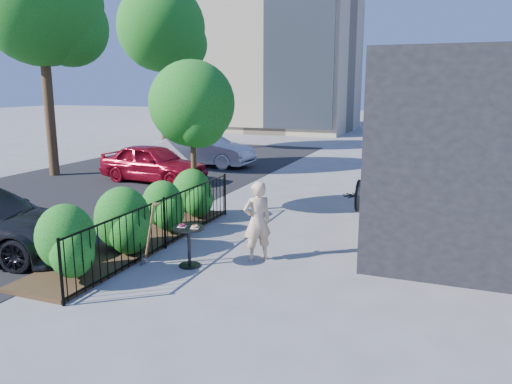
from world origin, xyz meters
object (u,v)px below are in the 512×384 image
at_px(street_tree_far, 162,33).
at_px(cafe_table, 189,239).
at_px(car_red, 153,163).
at_px(woman, 257,221).
at_px(car_silver, 204,149).
at_px(shovel, 149,237).
at_px(patio_tree, 194,109).
at_px(street_tree_near, 41,11).

bearing_deg(street_tree_far, cafe_table, -57.36).
xyz_separation_m(cafe_table, car_red, (-5.26, 7.01, 0.14)).
relative_size(street_tree_far, woman, 5.29).
height_order(woman, car_silver, woman).
xyz_separation_m(cafe_table, shovel, (-0.73, -0.23, 0.03)).
bearing_deg(shovel, car_red, 122.02).
distance_m(street_tree_far, woman, 18.15).
relative_size(patio_tree, street_tree_far, 0.48).
distance_m(street_tree_far, car_silver, 7.72).
relative_size(woman, car_red, 0.40).
relative_size(street_tree_near, car_silver, 1.96).
xyz_separation_m(woman, shovel, (-1.80, -1.04, -0.23)).
bearing_deg(street_tree_near, car_silver, 44.82).
relative_size(street_tree_far, shovel, 6.54).
bearing_deg(woman, car_red, -87.17).
bearing_deg(street_tree_far, street_tree_near, -90.00).
bearing_deg(cafe_table, patio_tree, 116.10).
distance_m(woman, shovel, 2.09).
distance_m(patio_tree, shovel, 4.45).
height_order(woman, shovel, woman).
distance_m(cafe_table, car_red, 8.77).
xyz_separation_m(shovel, car_red, (-4.53, 7.24, 0.11)).
distance_m(street_tree_near, woman, 13.08).
xyz_separation_m(woman, car_silver, (-6.28, 10.07, -0.09)).
distance_m(woman, car_silver, 11.87).
relative_size(patio_tree, car_red, 1.00).
relative_size(street_tree_near, street_tree_far, 1.00).
bearing_deg(shovel, patio_tree, 104.75).
xyz_separation_m(street_tree_far, shovel, (8.68, -14.94, -5.36)).
distance_m(patio_tree, woman, 4.35).
bearing_deg(woman, cafe_table, -5.62).
bearing_deg(patio_tree, car_red, 135.31).
height_order(street_tree_near, car_red, street_tree_near).
height_order(street_tree_far, car_silver, street_tree_far).
bearing_deg(woman, street_tree_far, -95.70).
height_order(patio_tree, woman, patio_tree).
xyz_separation_m(car_red, car_silver, (0.05, 3.87, 0.02)).
xyz_separation_m(street_tree_far, car_silver, (4.20, -3.83, -5.22)).
bearing_deg(shovel, street_tree_near, 141.39).
bearing_deg(cafe_table, street_tree_far, 122.64).
distance_m(street_tree_near, car_red, 6.70).
bearing_deg(car_silver, car_red, -178.00).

